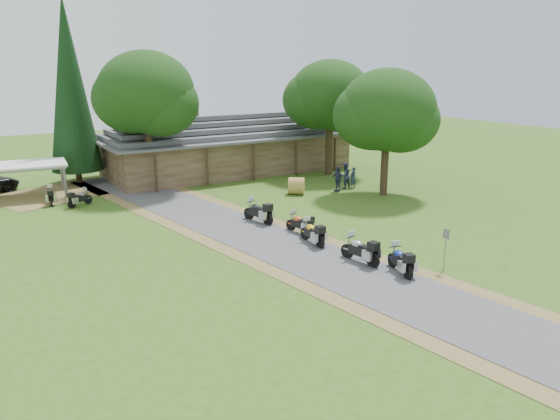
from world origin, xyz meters
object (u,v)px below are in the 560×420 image
carport (26,180)px  motorcycle_row_c (312,232)px  motorcycle_row_d (300,223)px  motorcycle_row_a (400,259)px  motorcycle_row_b (360,249)px  motorcycle_carport_b (80,197)px  hay_bale (296,186)px  lodge (228,143)px  motorcycle_carport_a (51,195)px  motorcycle_row_e (258,211)px

carport → motorcycle_row_c: (11.12, -18.79, -0.52)m
motorcycle_row_d → motorcycle_row_a: bearing=172.6°
motorcycle_row_b → motorcycle_carport_b: bearing=18.2°
hay_bale → motorcycle_carport_b: bearing=161.4°
lodge → hay_bale: size_ratio=17.70×
motorcycle_carport_b → motorcycle_row_b: bearing=-91.8°
lodge → motorcycle_carport_b: lodge is taller
motorcycle_row_a → motorcycle_carport_a: 23.96m
motorcycle_row_b → motorcycle_carport_b: size_ratio=1.21×
hay_bale → motorcycle_row_b: bearing=-111.0°
motorcycle_row_a → motorcycle_row_c: (-1.00, 5.38, 0.00)m
lodge → motorcycle_row_e: lodge is taller
carport → motorcycle_row_e: size_ratio=2.62×
motorcycle_row_c → motorcycle_row_b: bearing=-170.8°
hay_bale → motorcycle_row_e: bearing=-140.6°
lodge → carport: size_ratio=3.93×
carport → motorcycle_row_e: bearing=-46.3°
motorcycle_row_b → motorcycle_carport_a: motorcycle_row_b is taller
motorcycle_row_c → motorcycle_row_d: bearing=-9.9°
motorcycle_row_c → motorcycle_row_e: motorcycle_row_e is taller
motorcycle_row_a → motorcycle_row_b: motorcycle_row_b is taller
lodge → hay_bale: (0.31, -10.21, -1.85)m
motorcycle_carport_a → motorcycle_carport_b: 2.19m
lodge → motorcycle_row_a: lodge is taller
carport → motorcycle_row_e: 17.53m
motorcycle_carport_b → hay_bale: bearing=-46.9°
motorcycle_row_c → motorcycle_row_e: size_ratio=0.93×
motorcycle_row_a → motorcycle_row_b: 2.07m
motorcycle_row_a → motorcycle_row_e: motorcycle_row_e is taller
motorcycle_row_b → hay_bale: bearing=-29.3°
motorcycle_row_c → hay_bale: bearing=-25.2°
motorcycle_row_d → motorcycle_carport_a: size_ratio=1.05×
carport → hay_bale: carport is taller
motorcycle_row_e → motorcycle_row_d: bearing=-177.6°
lodge → carport: lodge is taller
lodge → motorcycle_carport_a: (-15.08, -3.98, -1.85)m
motorcycle_row_b → motorcycle_row_c: size_ratio=1.05×
motorcycle_row_a → hay_bale: 15.66m
carport → motorcycle_row_d: carport is taller
motorcycle_row_d → motorcycle_carport_a: (-10.47, 14.07, -0.03)m
motorcycle_row_b → motorcycle_row_c: (-0.32, 3.42, -0.03)m
motorcycle_row_a → hay_bale: size_ratio=1.59×
motorcycle_row_b → motorcycle_row_d: motorcycle_row_b is taller
lodge → motorcycle_row_d: 18.72m
motorcycle_row_c → motorcycle_carport_a: (-10.03, 15.89, -0.07)m
motorcycle_row_e → motorcycle_carport_a: 14.58m
lodge → motorcycle_row_a: size_ratio=11.14×
lodge → carport: bearing=-176.2°
lodge → carport: (-16.17, -1.07, -1.27)m
hay_bale → motorcycle_row_d: bearing=-122.0°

